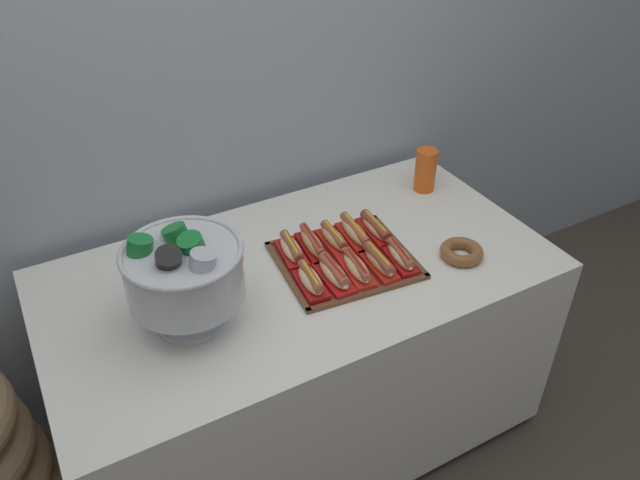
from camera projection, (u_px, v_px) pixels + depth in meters
ground_plane at (304, 425)px, 2.37m from camera, size 10.00×10.00×0.00m
back_wall at (222, 47)px, 1.97m from camera, size 6.00×0.10×2.60m
buffet_table at (302, 351)px, 2.13m from camera, size 1.56×0.83×0.76m
serving_tray at (345, 261)px, 1.94m from camera, size 0.44×0.40×0.01m
hot_dog_0 at (311, 281)px, 1.82m from camera, size 0.08×0.16×0.06m
hot_dog_1 at (334, 274)px, 1.84m from camera, size 0.08×0.17×0.06m
hot_dog_2 at (357, 268)px, 1.87m from camera, size 0.09×0.17×0.06m
hot_dog_3 at (379, 262)px, 1.89m from camera, size 0.07×0.17×0.06m
hot_dog_4 at (400, 257)px, 1.91m from camera, size 0.08×0.17×0.06m
hot_dog_5 at (290, 250)px, 1.94m from camera, size 0.09×0.16×0.06m
hot_dog_6 at (312, 244)px, 1.96m from camera, size 0.08×0.19×0.06m
hot_dog_7 at (334, 239)px, 1.99m from camera, size 0.07×0.17×0.06m
hot_dog_8 at (355, 233)px, 2.01m from camera, size 0.08×0.19×0.06m
hot_dog_9 at (375, 228)px, 2.04m from camera, size 0.07×0.18×0.06m
punch_bowl at (184, 272)px, 1.63m from camera, size 0.32×0.32×0.29m
cup_stack at (425, 170)px, 2.26m from camera, size 0.08×0.08×0.16m
donut at (461, 252)px, 1.96m from camera, size 0.14×0.14×0.04m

